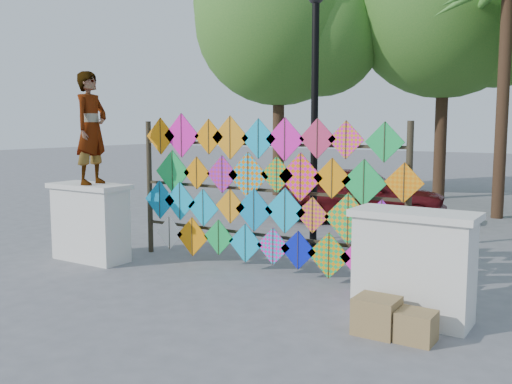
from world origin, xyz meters
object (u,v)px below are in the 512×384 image
Objects in this scene: kite_rack at (262,193)px; vendor_woman at (91,128)px; sedan at (361,194)px; lamppost at (315,97)px.

kite_rack is 2.99m from vendor_woman.
vendor_woman is at bearing 140.65° from sedan.
vendor_woman is 6.53m from sedan.
lamppost reaches higher than sedan.
sedan is at bearing -30.17° from vendor_woman.
kite_rack is 1.11× the size of lamppost.
lamppost is (0.23, 1.27, 1.48)m from kite_rack.
lamppost is at bearing 171.44° from sedan.
vendor_woman reaches higher than sedan.
vendor_woman is 0.41× the size of lamppost.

